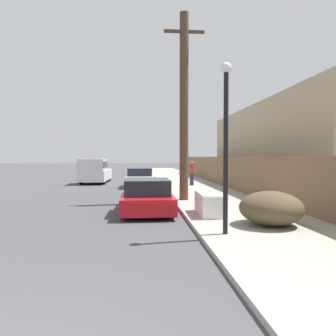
# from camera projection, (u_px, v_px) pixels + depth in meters

# --- Properties ---
(sidewalk_curb) EXTENTS (4.20, 63.00, 0.12)m
(sidewalk_curb) POSITION_uv_depth(u_px,v_px,m) (185.00, 182.00, 26.11)
(sidewalk_curb) COLOR #9E998E
(sidewalk_curb) RESTS_ON ground
(discarded_fridge) EXTENTS (0.68, 1.86, 0.74)m
(discarded_fridge) POSITION_uv_depth(u_px,v_px,m) (208.00, 204.00, 10.87)
(discarded_fridge) COLOR silver
(discarded_fridge) RESTS_ON sidewalk_curb
(parked_sports_car_red) EXTENTS (1.84, 4.05, 1.23)m
(parked_sports_car_red) POSITION_uv_depth(u_px,v_px,m) (147.00, 197.00, 12.00)
(parked_sports_car_red) COLOR red
(parked_sports_car_red) RESTS_ON ground
(car_parked_mid) EXTENTS (2.07, 4.71, 1.29)m
(car_parked_mid) POSITION_uv_depth(u_px,v_px,m) (141.00, 178.00, 22.48)
(car_parked_mid) COLOR silver
(car_parked_mid) RESTS_ON ground
(pickup_truck) EXTENTS (2.04, 5.52, 1.88)m
(pickup_truck) POSITION_uv_depth(u_px,v_px,m) (95.00, 171.00, 25.40)
(pickup_truck) COLOR silver
(pickup_truck) RESTS_ON ground
(utility_pole) EXTENTS (1.80, 0.40, 8.28)m
(utility_pole) POSITION_uv_depth(u_px,v_px,m) (184.00, 105.00, 14.54)
(utility_pole) COLOR #4C3826
(utility_pole) RESTS_ON sidewalk_curb
(street_lamp) EXTENTS (0.26, 0.26, 4.23)m
(street_lamp) POSITION_uv_depth(u_px,v_px,m) (226.00, 134.00, 8.04)
(street_lamp) COLOR black
(street_lamp) RESTS_ON sidewalk_curb
(brush_pile) EXTENTS (1.75, 1.84, 0.96)m
(brush_pile) POSITION_uv_depth(u_px,v_px,m) (271.00, 208.00, 9.16)
(brush_pile) COLOR brown
(brush_pile) RESTS_ON sidewalk_curb
(wooden_fence) EXTENTS (0.08, 38.86, 1.94)m
(wooden_fence) POSITION_uv_depth(u_px,v_px,m) (227.00, 172.00, 20.93)
(wooden_fence) COLOR brown
(wooden_fence) RESTS_ON sidewalk_curb
(building_right_house) EXTENTS (6.00, 18.90, 5.47)m
(building_right_house) POSITION_uv_depth(u_px,v_px,m) (293.00, 147.00, 22.11)
(building_right_house) COLOR tan
(building_right_house) RESTS_ON ground
(pedestrian) EXTENTS (0.34, 0.34, 1.63)m
(pedestrian) POSITION_uv_depth(u_px,v_px,m) (192.00, 173.00, 22.20)
(pedestrian) COLOR #282D42
(pedestrian) RESTS_ON sidewalk_curb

